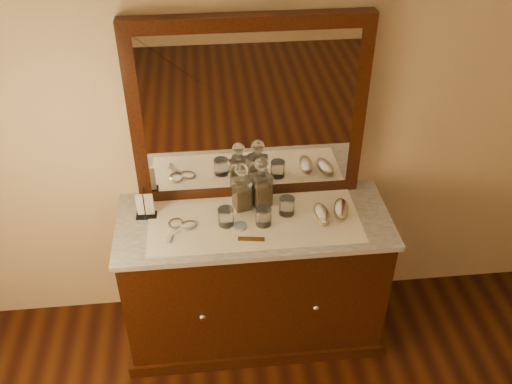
# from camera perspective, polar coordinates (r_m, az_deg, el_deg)

# --- Properties ---
(dresser_cabinet) EXTENTS (1.40, 0.55, 0.82)m
(dresser_cabinet) POSITION_cam_1_polar(r_m,az_deg,el_deg) (3.24, -0.19, -8.84)
(dresser_cabinet) COLOR black
(dresser_cabinet) RESTS_ON floor
(dresser_plinth) EXTENTS (1.46, 0.59, 0.08)m
(dresser_plinth) POSITION_cam_1_polar(r_m,az_deg,el_deg) (3.51, -0.18, -13.11)
(dresser_plinth) COLOR black
(dresser_plinth) RESTS_ON floor
(knob_left) EXTENTS (0.04, 0.04, 0.04)m
(knob_left) POSITION_cam_1_polar(r_m,az_deg,el_deg) (3.01, -5.45, -12.50)
(knob_left) COLOR silver
(knob_left) RESTS_ON dresser_cabinet
(knob_right) EXTENTS (0.04, 0.04, 0.04)m
(knob_right) POSITION_cam_1_polar(r_m,az_deg,el_deg) (3.05, 6.10, -11.60)
(knob_right) COLOR silver
(knob_right) RESTS_ON dresser_cabinet
(marble_top) EXTENTS (1.44, 0.59, 0.03)m
(marble_top) POSITION_cam_1_polar(r_m,az_deg,el_deg) (2.95, -0.20, -3.01)
(marble_top) COLOR silver
(marble_top) RESTS_ON dresser_cabinet
(mirror_frame) EXTENTS (1.20, 0.08, 1.00)m
(mirror_frame) POSITION_cam_1_polar(r_m,az_deg,el_deg) (2.87, -0.73, 8.10)
(mirror_frame) COLOR black
(mirror_frame) RESTS_ON marble_top
(mirror_glass) EXTENTS (1.06, 0.01, 0.86)m
(mirror_glass) POSITION_cam_1_polar(r_m,az_deg,el_deg) (2.84, -0.66, 7.78)
(mirror_glass) COLOR white
(mirror_glass) RESTS_ON marble_top
(lace_runner) EXTENTS (1.10, 0.45, 0.00)m
(lace_runner) POSITION_cam_1_polar(r_m,az_deg,el_deg) (2.93, -0.16, -3.00)
(lace_runner) COLOR white
(lace_runner) RESTS_ON marble_top
(pin_dish) EXTENTS (0.08, 0.08, 0.01)m
(pin_dish) POSITION_cam_1_polar(r_m,az_deg,el_deg) (2.89, -1.61, -3.48)
(pin_dish) COLOR silver
(pin_dish) RESTS_ON lace_runner
(comb) EXTENTS (0.14, 0.04, 0.01)m
(comb) POSITION_cam_1_polar(r_m,az_deg,el_deg) (2.81, -0.48, -4.78)
(comb) COLOR brown
(comb) RESTS_ON lace_runner
(napkin_rack) EXTENTS (0.11, 0.07, 0.16)m
(napkin_rack) POSITION_cam_1_polar(r_m,az_deg,el_deg) (2.98, -11.17, -1.41)
(napkin_rack) COLOR black
(napkin_rack) RESTS_ON marble_top
(decanter_left) EXTENTS (0.10, 0.10, 0.28)m
(decanter_left) POSITION_cam_1_polar(r_m,az_deg,el_deg) (2.96, -1.45, 0.09)
(decanter_left) COLOR brown
(decanter_left) RESTS_ON lace_runner
(decanter_right) EXTENTS (0.12, 0.12, 0.30)m
(decanter_right) POSITION_cam_1_polar(r_m,az_deg,el_deg) (2.97, 0.54, 0.50)
(decanter_right) COLOR brown
(decanter_right) RESTS_ON lace_runner
(brush_near) EXTENTS (0.08, 0.17, 0.05)m
(brush_near) POSITION_cam_1_polar(r_m,az_deg,el_deg) (2.95, 6.69, -2.27)
(brush_near) COLOR #937D5A
(brush_near) RESTS_ON lace_runner
(brush_far) EXTENTS (0.11, 0.18, 0.05)m
(brush_far) POSITION_cam_1_polar(r_m,az_deg,el_deg) (3.00, 8.62, -1.76)
(brush_far) COLOR #937D5A
(brush_far) RESTS_ON lace_runner
(hand_mirror_outer) EXTENTS (0.10, 0.20, 0.02)m
(hand_mirror_outer) POSITION_cam_1_polar(r_m,az_deg,el_deg) (2.92, -8.28, -3.40)
(hand_mirror_outer) COLOR silver
(hand_mirror_outer) RESTS_ON lace_runner
(hand_mirror_inner) EXTENTS (0.18, 0.15, 0.02)m
(hand_mirror_inner) POSITION_cam_1_polar(r_m,az_deg,el_deg) (2.90, -7.14, -3.51)
(hand_mirror_inner) COLOR silver
(hand_mirror_inner) RESTS_ON lace_runner
(tumblers) EXTENTS (0.41, 0.16, 0.09)m
(tumblers) POSITION_cam_1_polar(r_m,az_deg,el_deg) (2.90, 0.31, -2.15)
(tumblers) COLOR white
(tumblers) RESTS_ON lace_runner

